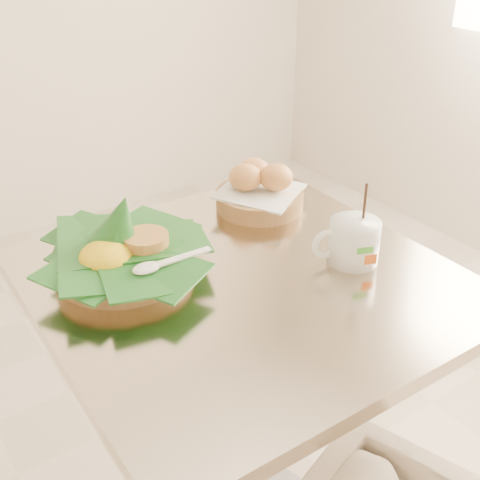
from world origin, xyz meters
TOP-DOWN VIEW (x-y plane):
  - cafe_table at (0.16, -0.05)m, footprint 0.71×0.71m
  - rice_basket at (-0.01, 0.09)m, footprint 0.31×0.31m
  - bread_basket at (0.35, 0.17)m, footprint 0.22×0.22m
  - coffee_mug at (0.36, -0.11)m, footprint 0.13×0.10m

SIDE VIEW (x-z plane):
  - cafe_table at x=0.16m, z-range 0.15..0.90m
  - bread_basket at x=0.35m, z-range 0.74..0.84m
  - rice_basket at x=-0.01m, z-range 0.71..0.87m
  - coffee_mug at x=0.36m, z-range 0.71..0.87m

